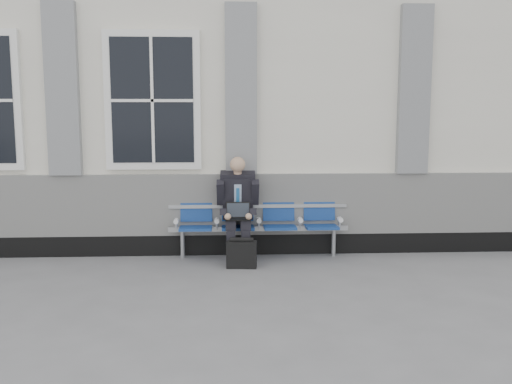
{
  "coord_description": "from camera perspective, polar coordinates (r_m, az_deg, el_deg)",
  "views": [
    {
      "loc": [
        1.4,
        -6.77,
        2.1
      ],
      "look_at": [
        1.79,
        0.9,
        1.01
      ],
      "focal_mm": 40.0,
      "sensor_mm": 36.0,
      "label": 1
    }
  ],
  "objects": [
    {
      "name": "ground",
      "position": [
        7.23,
        -14.1,
        -9.08
      ],
      "size": [
        70.0,
        70.0,
        0.0
      ],
      "primitive_type": "plane",
      "color": "slate",
      "rests_on": "ground"
    },
    {
      "name": "briefcase",
      "position": [
        7.74,
        -1.45,
        -6.2
      ],
      "size": [
        0.42,
        0.2,
        0.42
      ],
      "color": "black",
      "rests_on": "ground"
    },
    {
      "name": "businessman",
      "position": [
        8.07,
        -1.83,
        -1.29
      ],
      "size": [
        0.6,
        0.8,
        1.47
      ],
      "color": "black",
      "rests_on": "ground"
    },
    {
      "name": "bench",
      "position": [
        8.25,
        0.25,
        -2.74
      ],
      "size": [
        2.6,
        0.47,
        0.91
      ],
      "color": "#9EA0A3",
      "rests_on": "ground"
    },
    {
      "name": "station_building",
      "position": [
        10.34,
        -10.89,
        8.61
      ],
      "size": [
        14.4,
        4.4,
        4.49
      ],
      "color": "silver",
      "rests_on": "ground"
    }
  ]
}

